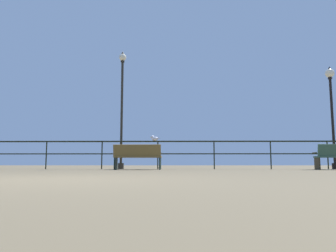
{
  "coord_description": "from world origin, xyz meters",
  "views": [
    {
      "loc": [
        1.6,
        -4.14,
        0.21
      ],
      "look_at": [
        1.41,
        7.14,
        1.53
      ],
      "focal_mm": 34.32,
      "sensor_mm": 36.0,
      "label": 1
    }
  ],
  "objects_px": {
    "lamppost_right": "(331,103)",
    "seagull_on_rail": "(154,138)",
    "lamppost_center": "(122,101)",
    "bench_near_left": "(138,156)"
  },
  "relations": [
    {
      "from": "bench_near_left",
      "to": "lamppost_center",
      "type": "relative_size",
      "value": 0.35
    },
    {
      "from": "bench_near_left",
      "to": "seagull_on_rail",
      "type": "height_order",
      "value": "seagull_on_rail"
    },
    {
      "from": "lamppost_right",
      "to": "bench_near_left",
      "type": "bearing_deg",
      "value": -170.6
    },
    {
      "from": "lamppost_right",
      "to": "seagull_on_rail",
      "type": "relative_size",
      "value": 10.43
    },
    {
      "from": "lamppost_right",
      "to": "seagull_on_rail",
      "type": "distance_m",
      "value": 6.83
    },
    {
      "from": "bench_near_left",
      "to": "seagull_on_rail",
      "type": "xyz_separation_m",
      "value": [
        0.51,
        0.93,
        0.66
      ]
    },
    {
      "from": "lamppost_right",
      "to": "lamppost_center",
      "type": "bearing_deg",
      "value": 180.0
    },
    {
      "from": "lamppost_center",
      "to": "lamppost_right",
      "type": "bearing_deg",
      "value": 0.0
    },
    {
      "from": "lamppost_center",
      "to": "lamppost_right",
      "type": "xyz_separation_m",
      "value": [
        7.96,
        0.0,
        -0.11
      ]
    },
    {
      "from": "lamppost_center",
      "to": "seagull_on_rail",
      "type": "xyz_separation_m",
      "value": [
        1.27,
        -0.26,
        -1.47
      ]
    }
  ]
}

